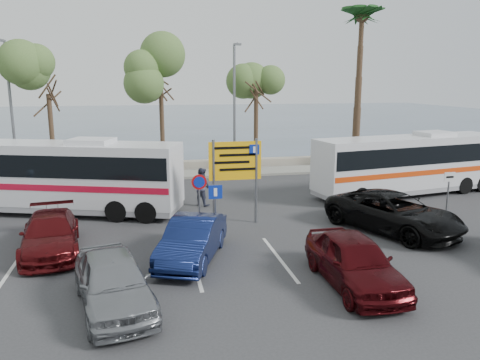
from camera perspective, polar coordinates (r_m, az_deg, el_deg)
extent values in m
plane|color=#313133|center=(16.76, -1.84, -8.72)|extent=(120.00, 120.00, 0.00)
cube|color=gray|center=(30.14, -6.42, 0.71)|extent=(44.00, 2.40, 0.15)
cube|color=tan|center=(32.06, -6.77, 1.79)|extent=(48.00, 0.80, 0.60)
plane|color=#384B5B|center=(75.73, -9.73, 7.32)|extent=(140.00, 140.00, 0.00)
cylinder|color=#382619|center=(30.11, -21.94, 4.91)|extent=(0.28, 0.28, 5.04)
cylinder|color=#382619|center=(29.62, -9.46, 6.05)|extent=(0.28, 0.28, 5.60)
cylinder|color=#382619|center=(30.47, 1.96, 5.97)|extent=(0.28, 0.28, 5.18)
cylinder|color=#382619|center=(32.68, 14.20, 10.26)|extent=(0.48, 0.48, 10.00)
cylinder|color=slate|center=(30.02, -26.07, 7.39)|extent=(0.16, 0.16, 8.00)
cylinder|color=slate|center=(29.61, -27.01, 14.94)|extent=(0.12, 0.90, 0.12)
cube|color=slate|center=(29.12, -27.26, 14.89)|extent=(0.45, 0.25, 0.12)
cylinder|color=slate|center=(29.65, -0.69, 8.55)|extent=(0.16, 0.16, 8.00)
cylinder|color=slate|center=(29.24, -0.53, 16.24)|extent=(0.12, 0.90, 0.12)
cube|color=slate|center=(28.74, -0.33, 16.22)|extent=(0.45, 0.25, 0.12)
cylinder|color=slate|center=(19.30, -3.22, -0.38)|extent=(0.12, 0.12, 3.60)
cylinder|color=slate|center=(19.63, 1.98, -0.15)|extent=(0.12, 0.12, 3.60)
cube|color=#FFB30D|center=(19.27, -0.60, 2.35)|extent=(2.20, 0.06, 1.60)
cube|color=#0C2699|center=(19.33, 1.75, 3.73)|extent=(0.42, 0.01, 0.42)
cylinder|color=slate|center=(18.60, -4.96, -3.09)|extent=(0.07, 0.07, 2.20)
cylinder|color=#B20C0C|center=(18.35, -5.01, -0.25)|extent=(0.60, 0.03, 0.60)
cylinder|color=slate|center=(17.13, -2.99, -4.39)|extent=(0.07, 0.07, 2.20)
cube|color=#0C2699|center=(16.88, -3.01, -1.48)|extent=(0.50, 0.03, 0.50)
cylinder|color=slate|center=(21.58, 23.96, -1.99)|extent=(0.07, 0.07, 2.20)
cube|color=white|center=(21.38, 24.20, 0.34)|extent=(0.50, 0.03, 0.40)
cube|color=silver|center=(22.65, -21.27, 0.82)|extent=(11.19, 5.84, 2.71)
cube|color=black|center=(22.57, -21.36, 2.03)|extent=(10.99, 5.80, 0.97)
cube|color=#B50D26|center=(22.73, -21.19, -0.26)|extent=(11.09, 5.83, 0.28)
cube|color=gray|center=(22.93, -21.02, -2.50)|extent=(11.08, 5.78, 0.51)
cube|color=silver|center=(22.43, -21.55, 4.50)|extent=(2.22, 1.99, 0.22)
cube|color=silver|center=(26.17, 19.90, 2.15)|extent=(10.79, 3.98, 2.60)
cube|color=black|center=(26.10, 19.97, 3.15)|extent=(10.59, 3.98, 0.92)
cube|color=red|center=(26.24, 19.83, 1.25)|extent=(10.69, 3.99, 0.26)
cube|color=gray|center=(26.40, 19.70, -0.62)|extent=(10.68, 3.94, 0.48)
cube|color=silver|center=(25.98, 20.12, 5.20)|extent=(1.97, 1.68, 0.21)
imported|color=gray|center=(13.06, -15.19, -11.81)|extent=(2.65, 4.65, 1.49)
imported|color=#0F1B4A|center=(15.87, -5.84, -7.24)|extent=(2.97, 4.58, 1.43)
imported|color=#4E0D0F|center=(17.77, -22.11, -6.12)|extent=(2.45, 4.83, 1.34)
imported|color=#3F090C|center=(14.29, 13.77, -9.55)|extent=(1.80, 4.47, 1.52)
imported|color=black|center=(19.67, 18.22, -3.80)|extent=(4.67, 6.16, 1.55)
imported|color=#363B51|center=(22.67, -4.68, -0.81)|extent=(1.13, 1.13, 1.85)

